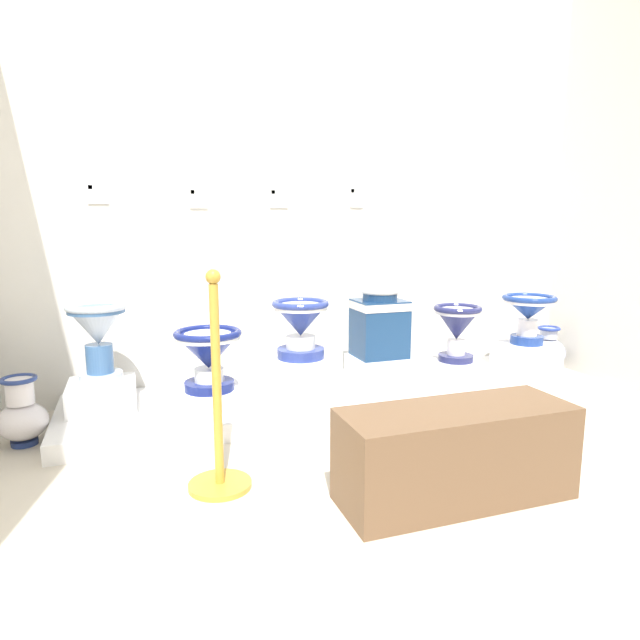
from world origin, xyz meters
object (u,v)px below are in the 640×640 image
object	(u,v)px
plinth_block_rightmost	(102,395)
decorative_vase_companion	(22,416)
info_placard_third	(279,198)
decorative_vase_spare	(547,351)
antique_toilet_tall_cobalt	(457,324)
plinth_block_slender_white	(525,357)
antique_toilet_pale_glazed	(208,351)
stanchion_post_near_left	(218,431)
antique_toilet_squat_floral	(379,322)
antique_toilet_rightmost	(98,330)
antique_toilet_slender_white	(529,310)
plinth_block_tall_cobalt	(455,368)
plinth_block_squat_floral	(379,368)
museum_bench	(456,454)
plinth_block_pale_glazed	(210,397)
info_placard_fourth	(357,197)
info_placard_second	(198,198)
antique_toilet_leftmost	(301,322)
info_placard_first	(97,193)
plinth_block_leftmost	(301,375)

from	to	relation	value
plinth_block_rightmost	decorative_vase_companion	xyz separation A→B (m)	(-0.39, -0.17, -0.02)
info_placard_third	decorative_vase_companion	size ratio (longest dim) A/B	0.34
info_placard_third	decorative_vase_spare	xyz separation A→B (m)	(2.13, -0.23, -1.17)
antique_toilet_tall_cobalt	plinth_block_slender_white	distance (m)	0.62
antique_toilet_pale_glazed	stanchion_post_near_left	distance (m)	0.88
antique_toilet_pale_glazed	antique_toilet_squat_floral	xyz separation A→B (m)	(1.15, 0.10, 0.09)
plinth_block_rightmost	antique_toilet_tall_cobalt	world-z (taller)	antique_toilet_tall_cobalt
antique_toilet_rightmost	antique_toilet_slender_white	world-z (taller)	antique_toilet_rightmost
plinth_block_rightmost	plinth_block_tall_cobalt	size ratio (longest dim) A/B	1.02
plinth_block_squat_floral	plinth_block_tall_cobalt	bearing A→B (deg)	-5.20
antique_toilet_slender_white	decorative_vase_spare	world-z (taller)	antique_toilet_slender_white
plinth_block_slender_white	museum_bench	distance (m)	1.92
plinth_block_pale_glazed	plinth_block_tall_cobalt	xyz separation A→B (m)	(1.71, 0.05, 0.01)
antique_toilet_squat_floral	antique_toilet_tall_cobalt	distance (m)	0.57
antique_toilet_pale_glazed	decorative_vase_companion	distance (m)	1.02
decorative_vase_spare	antique_toilet_squat_floral	bearing A→B (deg)	-174.37
plinth_block_squat_floral	antique_toilet_rightmost	bearing A→B (deg)	179.21
plinth_block_rightmost	info_placard_fourth	distance (m)	2.11
antique_toilet_slender_white	decorative_vase_companion	bearing A→B (deg)	-179.12
plinth_block_rightmost	plinth_block_squat_floral	bearing A→B (deg)	-0.79
antique_toilet_tall_cobalt	stanchion_post_near_left	size ratio (longest dim) A/B	0.40
info_placard_second	plinth_block_slender_white	bearing A→B (deg)	-12.05
antique_toilet_rightmost	antique_toilet_leftmost	size ratio (longest dim) A/B	1.28
antique_toilet_rightmost	museum_bench	bearing A→B (deg)	-44.38
info_placard_first	info_placard_second	world-z (taller)	info_placard_first
info_placard_second	info_placard_fourth	xyz separation A→B (m)	(1.10, -0.00, 0.02)
plinth_block_rightmost	plinth_block_pale_glazed	distance (m)	0.61
plinth_block_rightmost	antique_toilet_tall_cobalt	size ratio (longest dim) A/B	0.96
antique_toilet_squat_floral	decorative_vase_spare	size ratio (longest dim) A/B	1.30
antique_toilet_leftmost	stanchion_post_near_left	size ratio (longest dim) A/B	0.37
plinth_block_tall_cobalt	decorative_vase_spare	size ratio (longest dim) A/B	1.04
antique_toilet_pale_glazed	info_placard_second	size ratio (longest dim) A/B	3.11
antique_toilet_pale_glazed	antique_toilet_squat_floral	distance (m)	1.15
antique_toilet_leftmost	info_placard_second	world-z (taller)	info_placard_second
antique_toilet_slender_white	info_placard_second	size ratio (longest dim) A/B	2.97
info_placard_third	stanchion_post_near_left	bearing A→B (deg)	-115.54
plinth_block_squat_floral	antique_toilet_pale_glazed	bearing A→B (deg)	-174.76
decorative_vase_spare	antique_toilet_pale_glazed	bearing A→B (deg)	-174.54
plinth_block_rightmost	info_placard_third	world-z (taller)	info_placard_third
antique_toilet_rightmost	info_placard_fourth	xyz separation A→B (m)	(1.73, 0.36, 0.78)
info_placard_fourth	stanchion_post_near_left	bearing A→B (deg)	-131.91
stanchion_post_near_left	plinth_block_pale_glazed	bearing A→B (deg)	84.75
antique_toilet_leftmost	decorative_vase_spare	size ratio (longest dim) A/B	1.01
plinth_block_rightmost	antique_toilet_squat_floral	xyz separation A→B (m)	(1.74, -0.02, 0.33)
antique_toilet_pale_glazed	antique_toilet_slender_white	xyz separation A→B (m)	(2.27, 0.01, 0.13)
antique_toilet_rightmost	info_placard_third	distance (m)	1.44
plinth_block_leftmost	plinth_block_slender_white	world-z (taller)	plinth_block_leftmost
info_placard_first	plinth_block_leftmost	bearing A→B (deg)	-22.53
info_placard_first	decorative_vase_companion	xyz separation A→B (m)	(-0.42, -0.53, -1.18)
antique_toilet_leftmost	info_placard_first	distance (m)	1.45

